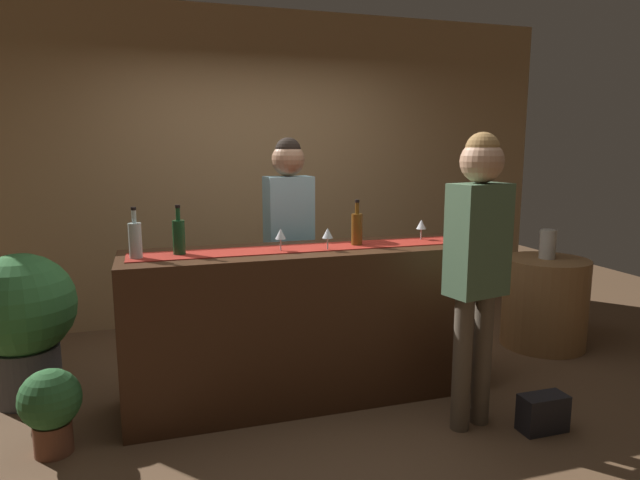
% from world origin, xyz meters
% --- Properties ---
extents(ground_plane, '(10.00, 10.00, 0.00)m').
position_xyz_m(ground_plane, '(0.00, 0.00, 0.00)').
color(ground_plane, brown).
extents(back_wall, '(6.00, 0.12, 2.90)m').
position_xyz_m(back_wall, '(0.00, 1.90, 1.45)').
color(back_wall, tan).
rests_on(back_wall, ground).
extents(bar_counter, '(2.36, 0.60, 1.01)m').
position_xyz_m(bar_counter, '(0.00, 0.00, 0.50)').
color(bar_counter, '#3D2314').
rests_on(bar_counter, ground).
extents(counter_runner_cloth, '(2.24, 0.28, 0.01)m').
position_xyz_m(counter_runner_cloth, '(0.00, 0.00, 1.01)').
color(counter_runner_cloth, maroon).
rests_on(counter_runner_cloth, bar_counter).
extents(wine_bottle_green, '(0.07, 0.07, 0.30)m').
position_xyz_m(wine_bottle_green, '(-0.81, 0.02, 1.12)').
color(wine_bottle_green, '#194723').
rests_on(wine_bottle_green, bar_counter).
extents(wine_bottle_clear, '(0.07, 0.07, 0.30)m').
position_xyz_m(wine_bottle_clear, '(-1.06, -0.02, 1.12)').
color(wine_bottle_clear, '#B2C6C1').
rests_on(wine_bottle_clear, bar_counter).
extents(wine_bottle_amber, '(0.07, 0.07, 0.30)m').
position_xyz_m(wine_bottle_amber, '(0.32, 0.00, 1.12)').
color(wine_bottle_amber, brown).
rests_on(wine_bottle_amber, bar_counter).
extents(wine_glass_near_customer, '(0.07, 0.07, 0.14)m').
position_xyz_m(wine_glass_near_customer, '(0.83, 0.07, 1.11)').
color(wine_glass_near_customer, silver).
rests_on(wine_glass_near_customer, bar_counter).
extents(wine_glass_mid_counter, '(0.07, 0.07, 0.14)m').
position_xyz_m(wine_glass_mid_counter, '(-0.20, -0.05, 1.11)').
color(wine_glass_mid_counter, silver).
rests_on(wine_glass_mid_counter, bar_counter).
extents(wine_glass_far_end, '(0.07, 0.07, 0.14)m').
position_xyz_m(wine_glass_far_end, '(0.09, -0.11, 1.11)').
color(wine_glass_far_end, silver).
rests_on(wine_glass_far_end, bar_counter).
extents(bartender, '(0.36, 0.24, 1.72)m').
position_xyz_m(bartender, '(0.01, 0.58, 1.07)').
color(bartender, '#26262B').
rests_on(bartender, ground).
extents(customer_sipping, '(0.37, 0.27, 1.73)m').
position_xyz_m(customer_sipping, '(0.80, -0.67, 1.08)').
color(customer_sipping, brown).
rests_on(customer_sipping, ground).
extents(round_side_table, '(0.68, 0.68, 0.74)m').
position_xyz_m(round_side_table, '(2.14, 0.34, 0.37)').
color(round_side_table, olive).
rests_on(round_side_table, ground).
extents(vase_on_side_table, '(0.13, 0.13, 0.24)m').
position_xyz_m(vase_on_side_table, '(2.15, 0.36, 0.86)').
color(vase_on_side_table, '#B7B2A8').
rests_on(vase_on_side_table, round_side_table).
extents(potted_plant_tall, '(0.67, 0.67, 0.98)m').
position_xyz_m(potted_plant_tall, '(-1.79, 0.50, 0.57)').
color(potted_plant_tall, '#4C4C51').
rests_on(potted_plant_tall, ground).
extents(potted_plant_small, '(0.33, 0.33, 0.48)m').
position_xyz_m(potted_plant_small, '(-1.53, -0.26, 0.28)').
color(potted_plant_small, brown).
rests_on(potted_plant_small, ground).
extents(handbag, '(0.28, 0.14, 0.22)m').
position_xyz_m(handbag, '(1.18, -0.85, 0.11)').
color(handbag, black).
rests_on(handbag, ground).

